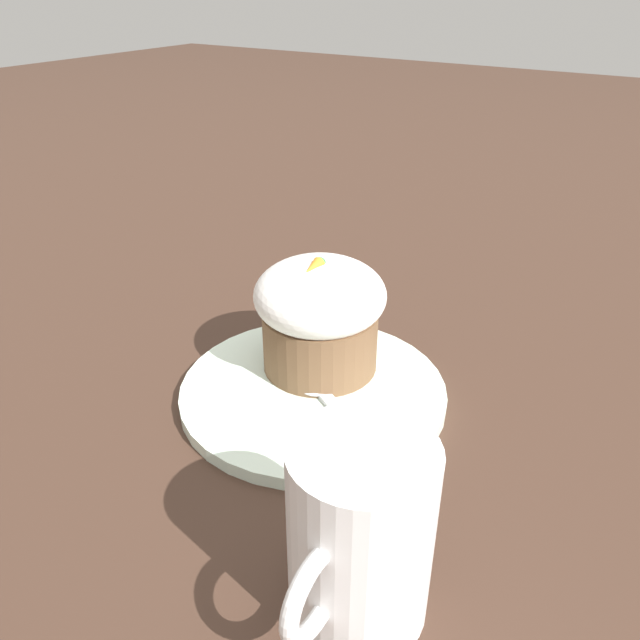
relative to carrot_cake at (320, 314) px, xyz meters
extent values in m
plane|color=#3D281E|center=(0.03, 0.01, -0.06)|extent=(4.00, 4.00, 0.00)
cylinder|color=silver|center=(0.03, 0.01, -0.06)|extent=(0.22, 0.22, 0.01)
cylinder|color=brown|center=(0.00, 0.00, -0.02)|extent=(0.10, 0.10, 0.05)
ellipsoid|color=white|center=(0.00, 0.00, 0.02)|extent=(0.11, 0.11, 0.06)
cone|color=orange|center=(0.01, 0.00, 0.04)|extent=(0.02, 0.01, 0.01)
sphere|color=green|center=(0.00, 0.00, 0.04)|extent=(0.01, 0.01, 0.01)
cube|color=silver|center=(0.05, 0.06, -0.05)|extent=(0.05, 0.07, 0.00)
ellipsoid|color=silver|center=(0.03, 0.01, -0.05)|extent=(0.05, 0.05, 0.01)
cylinder|color=white|center=(0.17, 0.14, -0.01)|extent=(0.08, 0.08, 0.11)
torus|color=white|center=(0.22, 0.14, -0.01)|extent=(0.05, 0.01, 0.05)
camera|label=1|loc=(0.37, 0.24, 0.25)|focal=35.00mm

